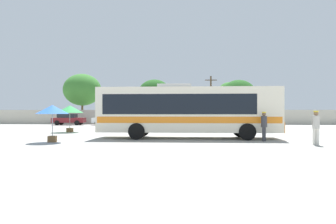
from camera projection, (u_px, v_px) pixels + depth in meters
name	position (u px, v px, depth m)	size (l,w,h in m)	color
ground_plane	(184.00, 129.00, 29.97)	(300.00, 300.00, 0.00)	#A3A099
perimeter_wall	(185.00, 117.00, 42.09)	(80.00, 0.30, 2.03)	#B2AD9E
coach_bus_cream_orange	(186.00, 109.00, 19.93)	(11.75, 2.75, 3.56)	silver
attendant_by_bus_door	(264.00, 124.00, 17.84)	(0.49, 0.49, 1.75)	#38383D
passenger_waiting_on_apron	(316.00, 126.00, 15.77)	(0.48, 0.48, 1.80)	silver
vendor_umbrella_near_gate_blue	(52.00, 111.00, 17.35)	(1.84, 1.84, 2.14)	gray
vendor_umbrella_secondary_green	(70.00, 110.00, 25.91)	(2.29, 2.29, 2.29)	gray
parked_car_leftmost_maroon	(69.00, 119.00, 40.04)	(4.31, 2.29, 1.49)	maroon
parked_car_second_white	(108.00, 119.00, 39.61)	(4.16, 2.21, 1.47)	silver
parked_car_third_black	(158.00, 119.00, 38.58)	(4.44, 2.01, 1.45)	black
utility_pole_near	(211.00, 99.00, 45.80)	(1.80, 0.24, 7.18)	#4C3823
roadside_tree_left	(82.00, 90.00, 47.06)	(5.81, 5.81, 7.66)	brown
roadside_tree_midleft	(155.00, 93.00, 48.76)	(5.29, 5.29, 6.98)	brown
roadside_tree_midright	(239.00, 95.00, 44.03)	(5.05, 5.05, 6.42)	brown
roadside_tree_right	(229.00, 92.00, 45.34)	(3.41, 3.41, 6.21)	brown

